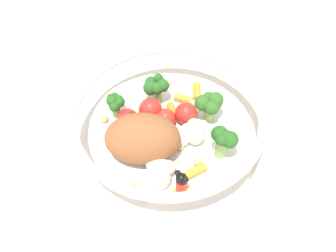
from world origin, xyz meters
TOP-DOWN VIEW (x-y plane):
  - ground_plane at (0.00, 0.00)m, footprint 2.40×2.40m
  - food_container at (0.01, -0.02)m, footprint 0.25×0.25m
  - folded_napkin at (-0.19, 0.11)m, footprint 0.14×0.13m

SIDE VIEW (x-z plane):
  - ground_plane at x=0.00m, z-range 0.00..0.00m
  - folded_napkin at x=-0.19m, z-range 0.00..0.01m
  - food_container at x=0.01m, z-range 0.00..0.07m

